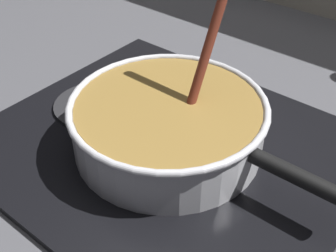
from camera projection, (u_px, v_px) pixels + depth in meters
name	position (u px, v px, depth m)	size (l,w,h in m)	color
ground	(62.00, 189.00, 0.66)	(2.40, 1.60, 0.04)	#4C4C51
hob_plate	(168.00, 148.00, 0.70)	(0.56, 0.48, 0.01)	black
burner_ring	(168.00, 143.00, 0.69)	(0.16, 0.16, 0.01)	#592D0C
spare_burner	(94.00, 105.00, 0.77)	(0.14, 0.14, 0.01)	#262628
cooking_pan	(169.00, 123.00, 0.66)	(0.42, 0.30, 0.32)	silver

